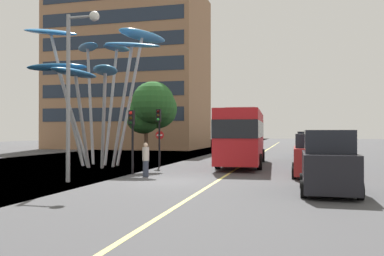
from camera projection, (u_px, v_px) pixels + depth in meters
The scene contains 15 objects.
ground at pixel (157, 182), 18.81m from camera, with size 120.00×240.00×0.10m.
red_bus at pixel (242, 134), 27.42m from camera, with size 3.14×11.09×3.81m.
leaf_sculpture at pixel (96, 60), 26.85m from camera, with size 9.96×9.61×9.50m.
traffic_light_kerb_near at pixel (132, 128), 21.76m from camera, with size 0.28×0.42×3.39m.
traffic_light_kerb_far at pixel (159, 125), 26.57m from camera, with size 0.28×0.42×3.72m.
car_parked_near at pixel (329, 164), 14.94m from camera, with size 2.02×3.99×2.31m.
car_parked_mid at pixel (313, 156), 20.69m from camera, with size 2.08×4.47×2.15m.
car_parked_far at pixel (321, 150), 25.90m from camera, with size 1.91×3.95×2.33m.
car_side_street at pixel (309, 147), 31.59m from camera, with size 2.04×4.23×2.27m.
car_far_side at pixel (309, 145), 38.54m from camera, with size 2.02×4.35×2.22m.
street_lamp at pixel (75, 74), 18.32m from camera, with size 1.60×0.44×7.60m.
tree_pavement_near at pixel (152, 107), 39.17m from camera, with size 4.99×5.49×6.98m.
pedestrian at pixel (146, 160), 20.47m from camera, with size 0.34×0.34×1.71m.
no_entry_sign at pixel (160, 142), 28.81m from camera, with size 0.60×0.12×2.32m.
backdrop_building at pixel (130, 72), 57.11m from camera, with size 20.28×12.85×21.34m.
Camera 1 is at (5.51, -17.86, 2.25)m, focal length 38.33 mm.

